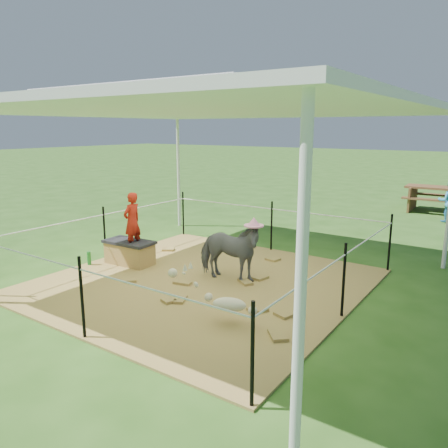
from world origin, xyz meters
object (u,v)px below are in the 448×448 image
Objects in this scene: straw_bale at (130,253)px; woman at (132,216)px; green_bottle at (89,258)px; foal at (229,302)px; pony at (228,252)px; picnic_table_near at (438,199)px.

woman is at bearing 0.00° from straw_bale.
woman is 1.10m from green_bottle.
straw_bale reaches higher than green_bottle.
green_bottle is at bearing -140.71° from straw_bale.
foal is at bearing -19.94° from straw_bale.
straw_bale is 2.99m from foal.
pony is (2.48, 0.71, 0.36)m from green_bottle.
pony reaches higher than green_bottle.
straw_bale is at bearing -114.63° from picnic_table_near.
pony is at bearing 104.17° from foal.
straw_bale is at bearing 39.29° from green_bottle.
picnic_table_near is (4.20, 9.04, 0.22)m from green_bottle.
woman reaches higher than picnic_table_near.
pony is 0.63× the size of picnic_table_near.
straw_bale is 0.70m from woman.
picnic_table_near is (3.55, 8.59, -0.54)m from woman.
pony is 1.57m from foal.
picnic_table_near is at bearing -18.66° from pony.
picnic_table_near is at bearing 65.11° from green_bottle.
woman is at bearing 139.19° from foal.
picnic_table_near is at bearing 64.84° from foal.
pony reaches higher than foal.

